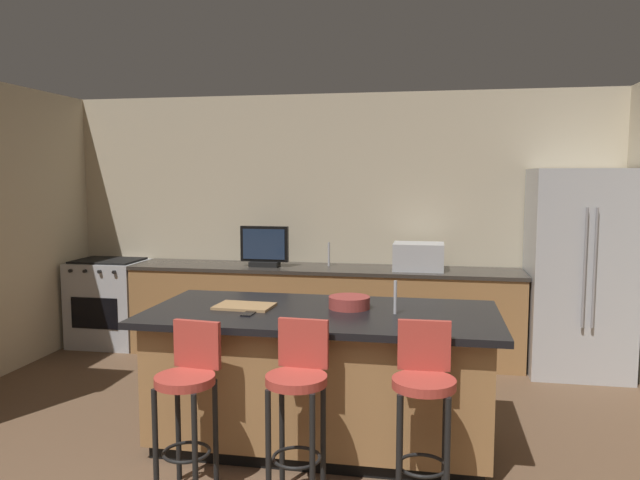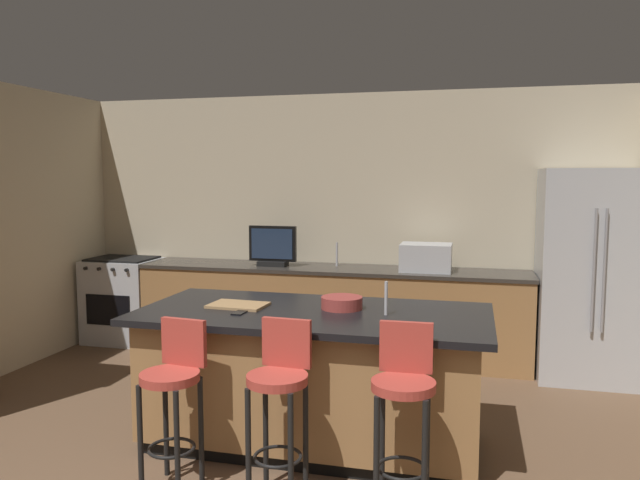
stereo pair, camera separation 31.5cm
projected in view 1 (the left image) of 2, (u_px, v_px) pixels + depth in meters
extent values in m
cube|color=beige|center=(335.00, 222.00, 6.38)|extent=(6.14, 0.12, 2.65)
cube|color=#9E7042|center=(322.00, 313.00, 6.11)|extent=(3.87, 0.60, 0.87)
cube|color=#332D28|center=(322.00, 269.00, 6.06)|extent=(3.90, 0.62, 0.04)
cube|color=black|center=(321.00, 436.00, 4.14)|extent=(2.09, 0.87, 0.09)
cube|color=#9E7042|center=(321.00, 374.00, 4.09)|extent=(2.17, 0.95, 0.78)
cube|color=black|center=(321.00, 314.00, 4.05)|extent=(2.33, 1.11, 0.04)
cube|color=#B7BABF|center=(578.00, 272.00, 5.55)|extent=(0.87, 0.75, 1.87)
cylinder|color=gray|center=(585.00, 268.00, 5.15)|extent=(0.02, 0.02, 1.03)
cylinder|color=gray|center=(595.00, 268.00, 5.14)|extent=(0.02, 0.02, 1.03)
cube|color=#B7BABF|center=(110.00, 303.00, 6.53)|extent=(0.74, 0.60, 0.90)
cube|color=black|center=(94.00, 313.00, 6.23)|extent=(0.51, 0.01, 0.32)
cube|color=black|center=(108.00, 260.00, 6.48)|extent=(0.66, 0.50, 0.02)
cylinder|color=black|center=(70.00, 271.00, 6.22)|extent=(0.04, 0.03, 0.04)
cylinder|color=black|center=(85.00, 271.00, 6.19)|extent=(0.04, 0.03, 0.04)
cylinder|color=black|center=(99.00, 272.00, 6.16)|extent=(0.04, 0.03, 0.04)
cylinder|color=black|center=(114.00, 272.00, 6.13)|extent=(0.04, 0.03, 0.04)
cube|color=#B7BABF|center=(418.00, 256.00, 5.88)|extent=(0.48, 0.36, 0.26)
cube|color=black|center=(265.00, 264.00, 6.11)|extent=(0.29, 0.16, 0.05)
cube|color=black|center=(264.00, 244.00, 6.09)|extent=(0.49, 0.05, 0.36)
cube|color=#1E2D47|center=(264.00, 244.00, 6.06)|extent=(0.43, 0.01, 0.30)
cylinder|color=#B2B2B7|center=(329.00, 254.00, 6.14)|extent=(0.02, 0.02, 0.24)
cylinder|color=#B2B2B7|center=(395.00, 297.00, 3.95)|extent=(0.02, 0.02, 0.22)
cylinder|color=#B23D33|center=(185.00, 380.00, 3.41)|extent=(0.34, 0.34, 0.05)
cube|color=#B23D33|center=(197.00, 344.00, 3.54)|extent=(0.29, 0.07, 0.28)
cylinder|color=black|center=(155.00, 445.00, 3.37)|extent=(0.03, 0.03, 0.64)
cylinder|color=black|center=(195.00, 451.00, 3.30)|extent=(0.03, 0.03, 0.64)
cylinder|color=black|center=(178.00, 428.00, 3.60)|extent=(0.03, 0.03, 0.64)
cylinder|color=black|center=(216.00, 433.00, 3.53)|extent=(0.03, 0.03, 0.64)
torus|color=black|center=(187.00, 452.00, 3.46)|extent=(0.28, 0.28, 0.02)
cylinder|color=#B23D33|center=(296.00, 380.00, 3.32)|extent=(0.34, 0.34, 0.05)
cube|color=#B23D33|center=(303.00, 343.00, 3.45)|extent=(0.29, 0.05, 0.28)
cylinder|color=black|center=(268.00, 450.00, 3.27)|extent=(0.03, 0.03, 0.67)
cylinder|color=black|center=(312.00, 455.00, 3.21)|extent=(0.03, 0.03, 0.67)
cylinder|color=black|center=(282.00, 432.00, 3.50)|extent=(0.03, 0.03, 0.67)
cylinder|color=black|center=(323.00, 436.00, 3.45)|extent=(0.03, 0.03, 0.67)
torus|color=black|center=(297.00, 458.00, 3.37)|extent=(0.28, 0.28, 0.02)
cylinder|color=#B23D33|center=(424.00, 383.00, 3.22)|extent=(0.34, 0.34, 0.05)
cube|color=#B23D33|center=(424.00, 345.00, 3.35)|extent=(0.29, 0.04, 0.28)
cylinder|color=black|center=(399.00, 459.00, 3.15)|extent=(0.03, 0.03, 0.69)
cylinder|color=black|center=(447.00, 462.00, 3.12)|extent=(0.03, 0.03, 0.69)
cylinder|color=black|center=(400.00, 439.00, 3.39)|extent=(0.03, 0.03, 0.69)
cylinder|color=black|center=(445.00, 442.00, 3.36)|extent=(0.03, 0.03, 0.69)
torus|color=black|center=(422.00, 465.00, 3.26)|extent=(0.28, 0.28, 0.02)
cylinder|color=#993833|center=(349.00, 302.00, 4.12)|extent=(0.28, 0.28, 0.08)
cube|color=black|center=(249.00, 313.00, 3.95)|extent=(0.07, 0.15, 0.01)
cube|color=black|center=(338.00, 303.00, 4.26)|extent=(0.09, 0.18, 0.02)
cube|color=#A87F51|center=(245.00, 306.00, 4.15)|extent=(0.40, 0.29, 0.02)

